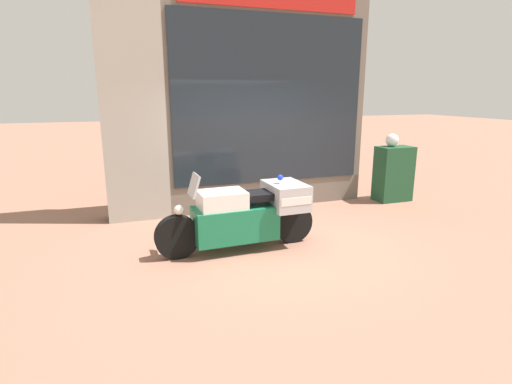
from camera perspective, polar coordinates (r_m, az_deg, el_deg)
The scene contains 6 objects.
ground_plane at distance 6.35m, azimuth 3.68°, elevation -6.87°, with size 60.00×60.00×0.00m, color #9E6B56.
shop_building at distance 7.70m, azimuth -5.09°, elevation 12.51°, with size 5.14×0.55×4.12m.
window_display at distance 8.19m, azimuth 1.22°, elevation 1.39°, with size 3.59×0.30×1.98m.
paramedic_motorcycle at distance 5.86m, azimuth -1.23°, elevation -2.97°, with size 2.40×0.77×1.18m.
utility_cabinet at distance 9.01m, azimuth 19.03°, elevation 2.48°, with size 0.75×0.45×1.16m, color #1E4C2D.
white_helmet at distance 8.92m, azimuth 18.87°, elevation 7.05°, with size 0.27×0.27×0.27m, color white.
Camera 1 is at (-2.35, -5.45, 2.25)m, focal length 28.00 mm.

